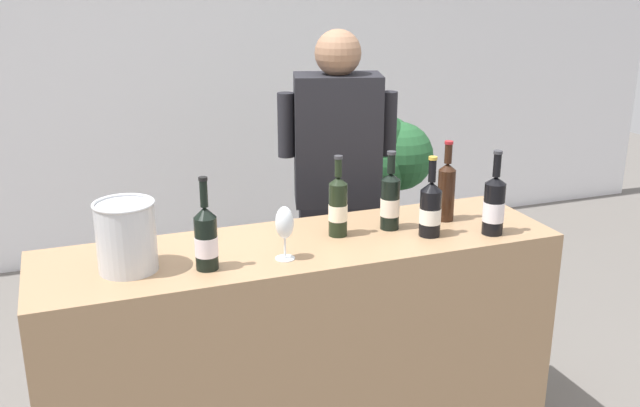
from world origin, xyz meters
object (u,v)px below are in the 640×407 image
object	(u,v)px
potted_shrub	(379,175)
person_server	(337,211)
wine_bottle_0	(338,206)
wine_bottle_5	(446,189)
wine_bottle_2	(494,205)
wine_bottle_4	(206,238)
wine_glass	(285,225)
wine_bottle_3	(390,201)
ice_bucket	(126,236)
wine_bottle_1	(430,209)

from	to	relation	value
potted_shrub	person_server	bearing A→B (deg)	-133.96
wine_bottle_0	wine_bottle_5	xyz separation A→B (m)	(0.49, 0.01, 0.01)
wine_bottle_2	wine_bottle_4	xyz separation A→B (m)	(-1.13, 0.04, -0.00)
wine_glass	potted_shrub	bearing A→B (deg)	52.66
wine_glass	person_server	bearing A→B (deg)	57.06
wine_bottle_5	person_server	distance (m)	0.72
wine_bottle_0	wine_bottle_3	xyz separation A→B (m)	(0.22, -0.00, -0.00)
ice_bucket	wine_glass	bearing A→B (deg)	-9.89
ice_bucket	potted_shrub	size ratio (longest dim) A/B	0.20
person_server	ice_bucket	bearing A→B (deg)	-146.31
wine_bottle_3	wine_bottle_5	bearing A→B (deg)	3.00
wine_glass	ice_bucket	xyz separation A→B (m)	(-0.54, 0.09, -0.01)
wine_bottle_3	ice_bucket	bearing A→B (deg)	-176.36
person_server	wine_bottle_1	bearing A→B (deg)	-83.48
potted_shrub	wine_glass	bearing A→B (deg)	-127.34
wine_glass	wine_bottle_4	bearing A→B (deg)	177.94
ice_bucket	wine_bottle_3	bearing A→B (deg)	3.64
wine_glass	ice_bucket	distance (m)	0.55
wine_bottle_0	wine_bottle_1	bearing A→B (deg)	-20.53
wine_bottle_4	wine_glass	world-z (taller)	wine_bottle_4
wine_bottle_2	person_server	distance (m)	0.93
wine_bottle_3	wine_glass	bearing A→B (deg)	-162.02
wine_bottle_4	potted_shrub	bearing A→B (deg)	45.14
wine_bottle_0	potted_shrub	distance (m)	1.31
wine_bottle_0	person_server	distance (m)	0.73
potted_shrub	wine_bottle_4	bearing A→B (deg)	-134.86
wine_bottle_4	wine_bottle_5	world-z (taller)	wine_bottle_5
wine_bottle_5	wine_glass	bearing A→B (deg)	-167.05
wine_glass	potted_shrub	distance (m)	1.60
wine_bottle_1	person_server	bearing A→B (deg)	96.52
wine_glass	wine_bottle_2	bearing A→B (deg)	-2.32
wine_bottle_4	potted_shrub	xyz separation A→B (m)	(1.24, 1.25, -0.22)
wine_bottle_4	wine_bottle_5	xyz separation A→B (m)	(1.04, 0.16, 0.02)
wine_bottle_3	potted_shrub	distance (m)	1.21
ice_bucket	wine_bottle_0	bearing A→B (deg)	4.68
wine_bottle_2	wine_bottle_5	distance (m)	0.23
person_server	wine_bottle_4	bearing A→B (deg)	-135.37
wine_bottle_5	potted_shrub	world-z (taller)	wine_bottle_5
wine_bottle_2	wine_bottle_5	size ratio (longest dim) A/B	1.00
wine_bottle_2	wine_bottle_5	xyz separation A→B (m)	(-0.09, 0.21, 0.02)
ice_bucket	wine_bottle_1	bearing A→B (deg)	-3.00
wine_bottle_0	wine_bottle_3	size ratio (longest dim) A/B	1.01
wine_bottle_0	wine_glass	xyz separation A→B (m)	(-0.27, -0.16, 0.01)
wine_bottle_5	wine_glass	world-z (taller)	wine_bottle_5
wine_bottle_0	wine_glass	bearing A→B (deg)	-149.18
wine_bottle_0	wine_bottle_2	bearing A→B (deg)	-18.56
wine_bottle_3	wine_bottle_4	distance (m)	0.79
wine_bottle_0	potted_shrub	world-z (taller)	wine_bottle_0
wine_bottle_1	wine_bottle_5	xyz separation A→B (m)	(0.15, 0.14, 0.02)
wine_bottle_1	wine_glass	bearing A→B (deg)	-176.78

